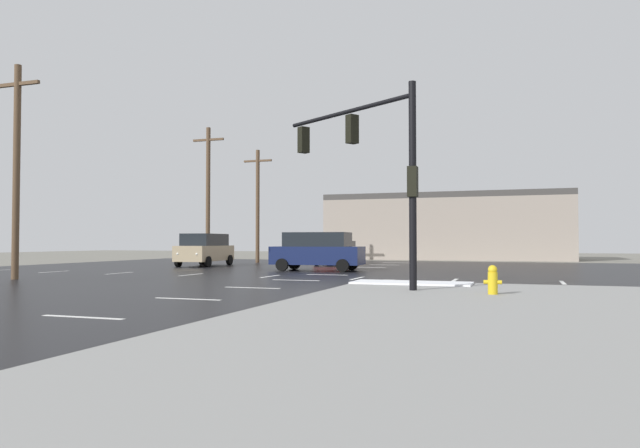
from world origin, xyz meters
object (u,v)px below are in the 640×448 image
Objects in this scene: suv_tan at (205,249)px; utility_pole_distant at (258,203)px; utility_pole_far at (208,193)px; fire_hydrant at (493,280)px; traffic_signal_mast at (374,156)px; suv_navy at (317,250)px; utility_pole_mid at (17,167)px; sedan_red at (337,252)px.

utility_pole_distant reaches higher than suv_tan.
utility_pole_far is at bearing -100.12° from utility_pole_distant.
fire_hydrant is 24.16m from suv_tan.
traffic_signal_mast is at bearing 157.80° from fire_hydrant.
suv_navy is 10.55m from utility_pole_far.
suv_tan is 9.24m from suv_navy.
utility_pole_mid reaches higher than utility_pole_distant.
traffic_signal_mast is 21.36m from utility_pole_far.
fire_hydrant is at bearing 44.16° from suv_tan.
suv_navy reaches higher than fire_hydrant.
utility_pole_far is at bearing -27.17° from suv_navy.
utility_pole_far is 1.09× the size of utility_pole_distant.
utility_pole_distant is (-8.01, 9.66, 3.26)m from suv_navy.
utility_pole_far is at bearing -13.90° from traffic_signal_mast.
sedan_red is 0.93× the size of suv_tan.
utility_pole_far is (-14.80, 15.39, 0.42)m from traffic_signal_mast.
utility_pole_mid is (-8.12, -18.35, 3.80)m from sedan_red.
utility_pole_mid is at bearing 46.40° from suv_navy.
suv_tan is 7.23m from utility_pole_distant.
sedan_red is 20.42m from utility_pole_mid.
suv_navy is (-5.81, 11.22, -3.20)m from traffic_signal_mast.
suv_tan is at bearing 86.94° from utility_pole_mid.
utility_pole_far reaches higher than suv_navy.
utility_pole_mid reaches higher than fire_hydrant.
sedan_red is 7.78m from suv_navy.
traffic_signal_mast is 1.25× the size of suv_tan.
sedan_red is 8.61m from suv_tan.
traffic_signal_mast is 1.26× the size of suv_navy.
utility_pole_distant reaches higher than fire_hydrant.
traffic_signal_mast reaches higher than suv_tan.
utility_pole_distant is at bearing 128.01° from fire_hydrant.
fire_hydrant is 28.65m from utility_pole_distant.
utility_pole_distant is at bearing -108.45° from sedan_red.
sedan_red is at bearing -16.46° from utility_pole_distant.
sedan_red reaches higher than fire_hydrant.
utility_pole_mid is at bearing -91.58° from utility_pole_far.
utility_pole_distant is at bearing 79.88° from utility_pole_far.
sedan_red is 9.30m from utility_pole_far.
suv_tan reaches higher than sedan_red.
utility_pole_far is (-18.47, 16.89, 4.17)m from fire_hydrant.
suv_navy is 12.97m from utility_pole_distant.
fire_hydrant is at bearing -42.45° from utility_pole_far.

